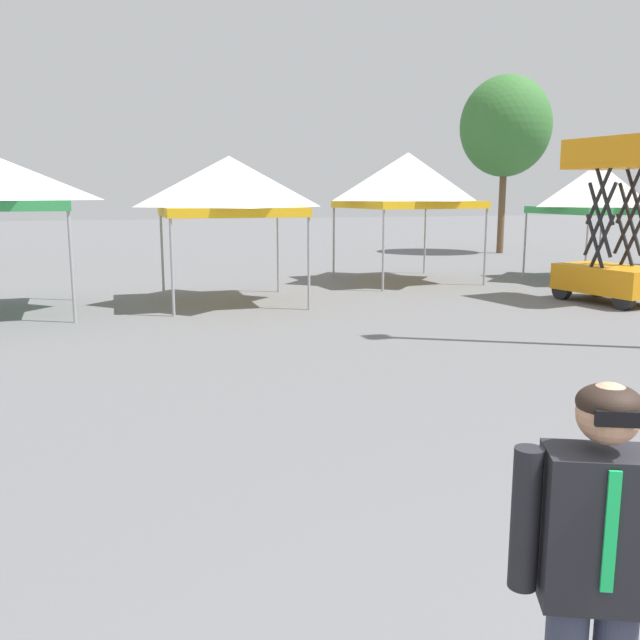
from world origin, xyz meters
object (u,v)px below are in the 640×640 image
object	(u,v)px
canopy_tent_behind_center	(598,188)
tree_behind_tents_left	(506,127)
scissor_lift	(613,253)
person_foreground	(596,573)
canopy_tent_behind_right	(229,186)
canopy_tent_right_of_center	(408,180)

from	to	relation	value
canopy_tent_behind_center	tree_behind_tents_left	world-z (taller)	tree_behind_tents_left
scissor_lift	tree_behind_tents_left	size ratio (longest dim) A/B	0.51
canopy_tent_behind_center	tree_behind_tents_left	xyz separation A→B (m)	(2.74, 8.98, 2.59)
scissor_lift	person_foreground	distance (m)	14.34
canopy_tent_behind_right	canopy_tent_right_of_center	xyz separation A→B (m)	(5.49, 2.33, 0.20)
canopy_tent_behind_right	canopy_tent_right_of_center	size ratio (longest dim) A/B	0.91
canopy_tent_right_of_center	scissor_lift	size ratio (longest dim) A/B	0.98
canopy_tent_behind_right	tree_behind_tents_left	distance (m)	16.90
scissor_lift	person_foreground	size ratio (longest dim) A/B	2.07
scissor_lift	person_foreground	xyz separation A→B (m)	(-9.50, -10.74, -0.10)
canopy_tent_behind_center	person_foreground	distance (m)	18.76
canopy_tent_behind_right	tree_behind_tents_left	bearing A→B (deg)	36.17
canopy_tent_behind_center	canopy_tent_right_of_center	bearing A→B (deg)	164.52
scissor_lift	person_foreground	world-z (taller)	scissor_lift
canopy_tent_behind_right	canopy_tent_behind_center	xyz separation A→B (m)	(10.74, 0.87, -0.01)
canopy_tent_right_of_center	person_foreground	distance (m)	17.26
canopy_tent_right_of_center	person_foreground	world-z (taller)	canopy_tent_right_of_center
tree_behind_tents_left	canopy_tent_right_of_center	bearing A→B (deg)	-136.70
canopy_tent_behind_right	person_foreground	size ratio (longest dim) A/B	1.85
canopy_tent_behind_center	scissor_lift	distance (m)	4.62
canopy_tent_right_of_center	canopy_tent_behind_center	distance (m)	5.45
canopy_tent_right_of_center	scissor_lift	bearing A→B (deg)	-61.44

